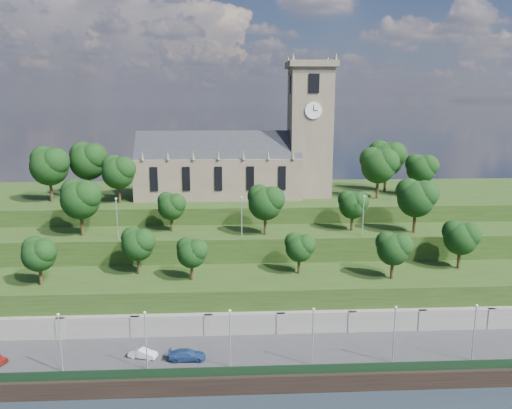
{
  "coord_description": "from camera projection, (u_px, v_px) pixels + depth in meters",
  "views": [
    {
      "loc": [
        -1.76,
        -52.85,
        33.72
      ],
      "look_at": [
        2.54,
        30.0,
        16.5
      ],
      "focal_mm": 35.0,
      "sensor_mm": 36.0,
      "label": 1
    }
  ],
  "objects": [
    {
      "name": "church",
      "position": [
        243.0,
        159.0,
        99.04
      ],
      "size": [
        38.6,
        12.35,
        27.6
      ],
      "color": "brown",
      "rests_on": "hilltop"
    },
    {
      "name": "trees_lower",
      "position": [
        267.0,
        245.0,
        73.91
      ],
      "size": [
        68.13,
        8.93,
        7.65
      ],
      "color": "black",
      "rests_on": "embankment_lower"
    },
    {
      "name": "car_right",
      "position": [
        187.0,
        355.0,
        62.21
      ],
      "size": [
        4.7,
        2.03,
        1.35
      ],
      "primitive_type": "imported",
      "rotation": [
        0.0,
        0.0,
        1.54
      ],
      "color": "navy",
      "rests_on": "promenade"
    },
    {
      "name": "embankment_upper",
      "position": [
        242.0,
        265.0,
        85.75
      ],
      "size": [
        160.0,
        10.0,
        12.0
      ],
      "primitive_type": "cube",
      "color": "#1F3511",
      "rests_on": "ground"
    },
    {
      "name": "promenade",
      "position": [
        246.0,
        360.0,
        64.28
      ],
      "size": [
        160.0,
        12.0,
        2.0
      ],
      "primitive_type": "cube",
      "color": "#2D2D30",
      "rests_on": "ground"
    },
    {
      "name": "car_middle",
      "position": [
        143.0,
        353.0,
        62.76
      ],
      "size": [
        3.82,
        2.13,
        1.19
      ],
      "primitive_type": "imported",
      "rotation": [
        0.0,
        0.0,
        1.32
      ],
      "color": "silver",
      "rests_on": "promenade"
    },
    {
      "name": "lamp_posts_promenade",
      "position": [
        230.0,
        334.0,
        59.67
      ],
      "size": [
        60.36,
        0.36,
        7.54
      ],
      "color": "#B2B2B7",
      "rests_on": "promenade"
    },
    {
      "name": "ground",
      "position": [
        248.0,
        394.0,
        58.62
      ],
      "size": [
        320.0,
        320.0,
        0.0
      ],
      "primitive_type": "plane",
      "color": "black",
      "rests_on": "ground"
    },
    {
      "name": "retaining_wall",
      "position": [
        245.0,
        329.0,
        69.82
      ],
      "size": [
        160.0,
        2.1,
        5.0
      ],
      "color": "slate",
      "rests_on": "ground"
    },
    {
      "name": "quay_wall",
      "position": [
        248.0,
        385.0,
        58.35
      ],
      "size": [
        160.0,
        0.5,
        2.2
      ],
      "primitive_type": "cube",
      "color": "black",
      "rests_on": "ground"
    },
    {
      "name": "trees_upper",
      "position": [
        253.0,
        199.0,
        82.33
      ],
      "size": [
        62.09,
        8.32,
        9.43
      ],
      "color": "black",
      "rests_on": "embankment_upper"
    },
    {
      "name": "fence",
      "position": [
        247.0,
        371.0,
        58.68
      ],
      "size": [
        160.0,
        0.1,
        1.2
      ],
      "primitive_type": "cube",
      "color": "black",
      "rests_on": "promenade"
    },
    {
      "name": "lamp_posts_upper",
      "position": [
        242.0,
        213.0,
        80.8
      ],
      "size": [
        40.36,
        0.36,
        6.67
      ],
      "color": "#B2B2B7",
      "rests_on": "embankment_upper"
    },
    {
      "name": "embankment_lower",
      "position": [
        243.0,
        302.0,
        75.41
      ],
      "size": [
        160.0,
        12.0,
        8.0
      ],
      "primitive_type": "cube",
      "color": "#1F3511",
      "rests_on": "ground"
    },
    {
      "name": "hilltop",
      "position": [
        239.0,
        227.0,
        105.98
      ],
      "size": [
        160.0,
        32.0,
        15.0
      ],
      "primitive_type": "cube",
      "color": "#1F3511",
      "rests_on": "ground"
    },
    {
      "name": "trees_hilltop",
      "position": [
        232.0,
        163.0,
        97.95
      ],
      "size": [
        78.92,
        16.56,
        10.8
      ],
      "color": "black",
      "rests_on": "hilltop"
    }
  ]
}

